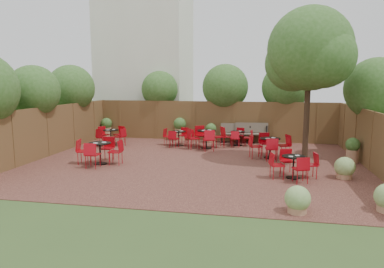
# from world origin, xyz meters

# --- Properties ---
(ground) EXTENTS (80.00, 80.00, 0.00)m
(ground) POSITION_xyz_m (0.00, 0.00, 0.00)
(ground) COLOR #354F23
(ground) RESTS_ON ground
(courtyard_paving) EXTENTS (12.00, 10.00, 0.02)m
(courtyard_paving) POSITION_xyz_m (0.00, 0.00, 0.01)
(courtyard_paving) COLOR #321814
(courtyard_paving) RESTS_ON ground
(fence_back) EXTENTS (12.00, 0.08, 2.00)m
(fence_back) POSITION_xyz_m (0.00, 5.00, 1.00)
(fence_back) COLOR brown
(fence_back) RESTS_ON ground
(fence_left) EXTENTS (0.08, 10.00, 2.00)m
(fence_left) POSITION_xyz_m (-6.00, 0.00, 1.00)
(fence_left) COLOR brown
(fence_left) RESTS_ON ground
(fence_right) EXTENTS (0.08, 10.00, 2.00)m
(fence_right) POSITION_xyz_m (6.00, 0.00, 1.00)
(fence_right) COLOR brown
(fence_right) RESTS_ON ground
(neighbour_building) EXTENTS (5.00, 4.00, 8.00)m
(neighbour_building) POSITION_xyz_m (-4.50, 8.00, 4.00)
(neighbour_building) COLOR silver
(neighbour_building) RESTS_ON ground
(overhang_foliage) EXTENTS (15.71, 10.69, 2.45)m
(overhang_foliage) POSITION_xyz_m (-1.34, 2.62, 2.68)
(overhang_foliage) COLOR #2E551B
(overhang_foliage) RESTS_ON ground
(courtyard_tree) EXTENTS (2.99, 2.93, 5.55)m
(courtyard_tree) POSITION_xyz_m (3.92, 0.57, 3.94)
(courtyard_tree) COLOR black
(courtyard_tree) RESTS_ON courtyard_paving
(park_bench_left) EXTENTS (1.54, 0.63, 0.93)m
(park_bench_left) POSITION_xyz_m (1.15, 4.63, 0.50)
(park_bench_left) COLOR brown
(park_bench_left) RESTS_ON courtyard_paving
(park_bench_right) EXTENTS (1.61, 0.64, 0.97)m
(park_bench_right) POSITION_xyz_m (1.91, 4.63, 0.52)
(park_bench_right) COLOR brown
(park_bench_right) RESTS_ON courtyard_paving
(bistro_tables) EXTENTS (9.39, 6.76, 0.94)m
(bistro_tables) POSITION_xyz_m (-0.35, 1.55, 0.45)
(bistro_tables) COLOR black
(bistro_tables) RESTS_ON courtyard_paving
(planters) EXTENTS (11.85, 4.26, 1.15)m
(planters) POSITION_xyz_m (-1.08, 3.94, 0.59)
(planters) COLOR #9B6E4D
(planters) RESTS_ON courtyard_paving
(low_shrubs) EXTENTS (2.64, 3.87, 0.67)m
(low_shrubs) POSITION_xyz_m (4.50, -3.21, 0.34)
(low_shrubs) COLOR #9B6E4D
(low_shrubs) RESTS_ON courtyard_paving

